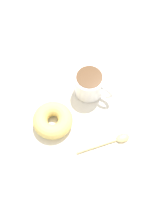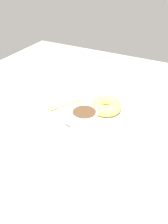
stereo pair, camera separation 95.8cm
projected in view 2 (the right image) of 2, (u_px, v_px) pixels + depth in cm
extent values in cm
cube|color=beige|center=(83.00, 118.00, 85.54)|extent=(120.00, 120.00, 2.00)
cube|color=white|center=(84.00, 117.00, 83.65)|extent=(30.59, 30.59, 0.30)
cylinder|color=white|center=(84.00, 122.00, 75.09)|extent=(8.13, 8.13, 7.18)
cylinder|color=brown|center=(84.00, 113.00, 73.22)|extent=(6.93, 6.93, 0.60)
torus|color=white|center=(71.00, 119.00, 76.38)|extent=(5.00, 1.54, 4.92)
torus|color=#E5C66B|center=(106.00, 106.00, 85.68)|extent=(10.56, 10.56, 3.90)
ellipsoid|color=#D8B772|center=(52.00, 108.00, 87.22)|extent=(3.97, 4.33, 0.90)
cylinder|color=#D8B772|center=(70.00, 104.00, 90.13)|extent=(6.69, 9.95, 0.56)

